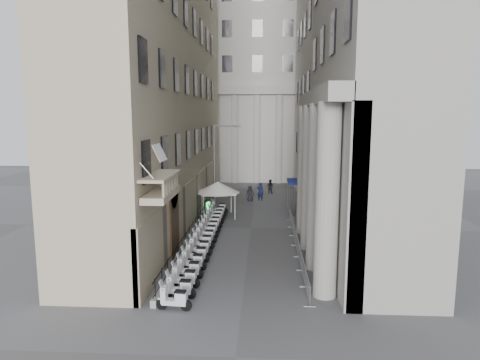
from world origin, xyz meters
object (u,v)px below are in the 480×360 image
object	(u,v)px
scooter_0	(175,310)
street_lamp	(218,161)
security_tent	(221,188)
pedestrian_a	(260,192)
info_kiosk	(207,208)
pedestrian_b	(270,186)

from	to	relation	value
scooter_0	street_lamp	world-z (taller)	street_lamp
security_tent	pedestrian_a	xyz separation A→B (m)	(3.53, 7.88, -1.74)
security_tent	street_lamp	xyz separation A→B (m)	(-0.50, 2.14, 2.25)
info_kiosk	scooter_0	bearing A→B (deg)	-62.93
street_lamp	pedestrian_b	bearing A→B (deg)	42.12
scooter_0	security_tent	xyz separation A→B (m)	(0.33, 18.95, 2.73)
street_lamp	pedestrian_b	distance (m)	11.98
pedestrian_b	security_tent	bearing A→B (deg)	87.11
street_lamp	pedestrian_a	xyz separation A→B (m)	(4.03, 5.74, -3.99)
scooter_0	pedestrian_b	bearing A→B (deg)	-4.54
street_lamp	pedestrian_a	bearing A→B (deg)	34.22
info_kiosk	pedestrian_b	bearing A→B (deg)	88.00
pedestrian_a	pedestrian_b	distance (m)	4.41
scooter_0	info_kiosk	xyz separation A→B (m)	(-0.98, 18.97, 0.80)
scooter_0	info_kiosk	size ratio (longest dim) A/B	0.94
info_kiosk	pedestrian_b	distance (m)	13.51
info_kiosk	security_tent	bearing A→B (deg)	23.28
pedestrian_b	pedestrian_a	bearing A→B (deg)	93.48
scooter_0	security_tent	world-z (taller)	security_tent
scooter_0	info_kiosk	bearing A→B (deg)	7.49
info_kiosk	street_lamp	bearing A→B (deg)	93.24
security_tent	pedestrian_b	xyz separation A→B (m)	(4.64, 12.15, -1.88)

